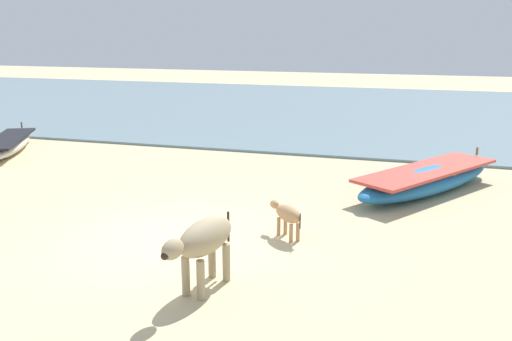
{
  "coord_description": "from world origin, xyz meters",
  "views": [
    {
      "loc": [
        4.16,
        -8.71,
        3.81
      ],
      "look_at": [
        0.66,
        3.19,
        0.6
      ],
      "focal_mm": 38.74,
      "sensor_mm": 36.0,
      "label": 1
    }
  ],
  "objects_px": {
    "fishing_boat_1": "(427,179)",
    "cow_adult_dun": "(204,240)",
    "fishing_boat_0": "(9,144)",
    "calf_near_tan": "(287,214)"
  },
  "relations": [
    {
      "from": "fishing_boat_0",
      "to": "cow_adult_dun",
      "type": "distance_m",
      "value": 11.83
    },
    {
      "from": "calf_near_tan",
      "to": "cow_adult_dun",
      "type": "bearing_deg",
      "value": 116.11
    },
    {
      "from": "fishing_boat_0",
      "to": "calf_near_tan",
      "type": "relative_size",
      "value": 4.74
    },
    {
      "from": "fishing_boat_1",
      "to": "cow_adult_dun",
      "type": "distance_m",
      "value": 7.05
    },
    {
      "from": "cow_adult_dun",
      "to": "calf_near_tan",
      "type": "height_order",
      "value": "cow_adult_dun"
    },
    {
      "from": "fishing_boat_0",
      "to": "calf_near_tan",
      "type": "xyz_separation_m",
      "value": [
        10.14,
        -4.7,
        0.2
      ]
    },
    {
      "from": "fishing_boat_1",
      "to": "cow_adult_dun",
      "type": "xyz_separation_m",
      "value": [
        -3.22,
        -6.25,
        0.47
      ]
    },
    {
      "from": "fishing_boat_0",
      "to": "fishing_boat_1",
      "type": "bearing_deg",
      "value": -119.47
    },
    {
      "from": "fishing_boat_1",
      "to": "fishing_boat_0",
      "type": "bearing_deg",
      "value": 119.69
    },
    {
      "from": "fishing_boat_0",
      "to": "cow_adult_dun",
      "type": "bearing_deg",
      "value": -152.57
    }
  ]
}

